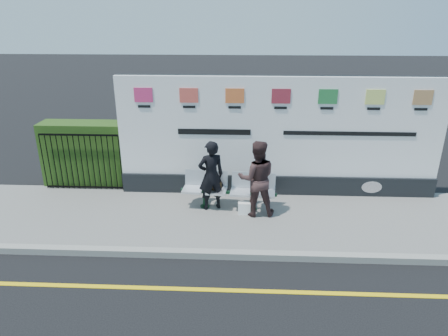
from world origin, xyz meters
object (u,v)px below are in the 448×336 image
object	(u,v)px
bench	(228,199)
woman_right	(257,178)
billboard	(278,145)
woman_left	(211,176)

from	to	relation	value
bench	woman_right	distance (m)	0.96
billboard	woman_left	size ratio (longest dim) A/B	4.72
bench	woman_right	bearing A→B (deg)	-16.36
woman_right	bench	bearing A→B (deg)	-25.50
woman_left	woman_right	size ratio (longest dim) A/B	0.95
billboard	bench	bearing A→B (deg)	-142.04
bench	woman_left	xyz separation A→B (m)	(-0.41, -0.02, 0.61)
billboard	woman_right	world-z (taller)	billboard
billboard	bench	xyz separation A→B (m)	(-1.21, -0.94, -1.07)
bench	woman_left	bearing A→B (deg)	-172.40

